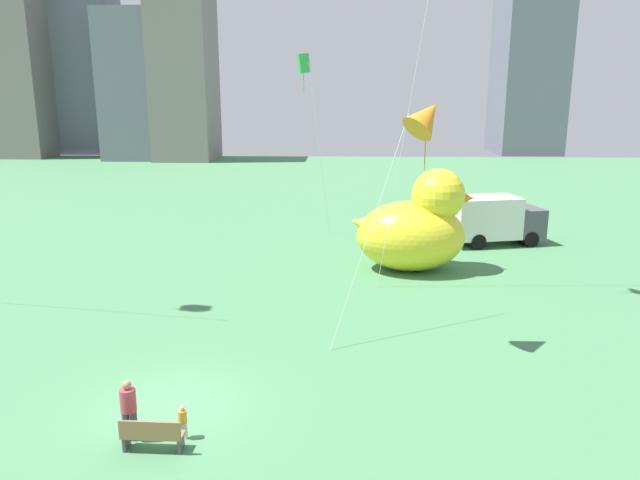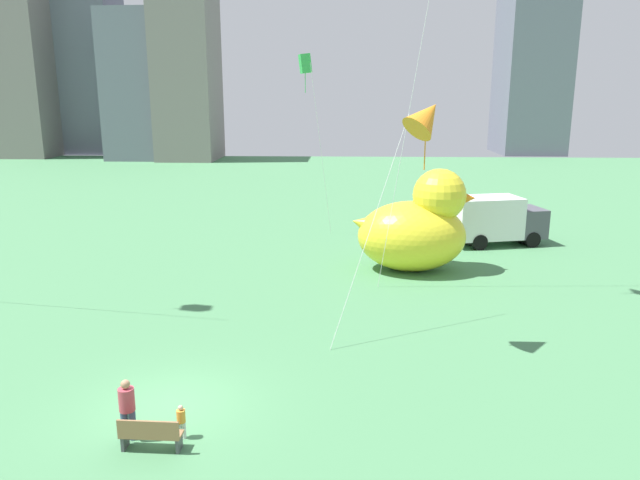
# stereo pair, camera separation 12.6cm
# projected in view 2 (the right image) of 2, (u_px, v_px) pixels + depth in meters

# --- Properties ---
(ground_plane) EXTENTS (140.00, 140.00, 0.00)m
(ground_plane) POSITION_uv_depth(u_px,v_px,m) (170.00, 407.00, 17.18)
(ground_plane) COLOR #488253
(park_bench) EXTENTS (1.57, 0.49, 0.90)m
(park_bench) POSITION_uv_depth(u_px,v_px,m) (150.00, 434.00, 14.95)
(park_bench) COLOR olive
(park_bench) RESTS_ON ground
(person_adult) EXTENTS (0.41, 0.41, 1.66)m
(person_adult) POSITION_uv_depth(u_px,v_px,m) (127.00, 407.00, 15.37)
(person_adult) COLOR #38476B
(person_adult) RESTS_ON ground
(person_child) EXTENTS (0.23, 0.23, 0.93)m
(person_child) POSITION_uv_depth(u_px,v_px,m) (181.00, 420.00, 15.50)
(person_child) COLOR silver
(person_child) RESTS_ON ground
(giant_inflatable_duck) EXTENTS (6.21, 3.99, 5.15)m
(giant_inflatable_duck) POSITION_uv_depth(u_px,v_px,m) (416.00, 228.00, 29.98)
(giant_inflatable_duck) COLOR yellow
(giant_inflatable_duck) RESTS_ON ground
(box_truck) EXTENTS (5.80, 3.47, 2.85)m
(box_truck) POSITION_uv_depth(u_px,v_px,m) (495.00, 221.00, 35.30)
(box_truck) COLOR white
(box_truck) RESTS_ON ground
(city_skyline) EXTENTS (80.62, 21.01, 41.52)m
(city_skyline) POSITION_uv_depth(u_px,v_px,m) (215.00, 33.00, 83.45)
(city_skyline) COLOR gray
(city_skyline) RESTS_ON ground
(kite_orange) EXTENTS (4.01, 3.95, 8.78)m
(kite_orange) POSITION_uv_depth(u_px,v_px,m) (426.00, 117.00, 19.18)
(kite_orange) COLOR silver
(kite_orange) RESTS_ON ground
(kite_green) EXTENTS (2.03, 2.00, 11.04)m
(kite_green) POSITION_uv_depth(u_px,v_px,m) (305.00, 65.00, 35.80)
(kite_green) COLOR silver
(kite_green) RESTS_ON ground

